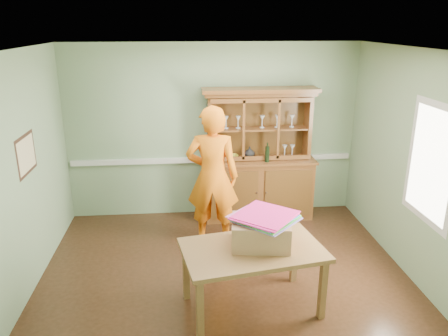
{
  "coord_description": "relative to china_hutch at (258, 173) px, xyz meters",
  "views": [
    {
      "loc": [
        -0.45,
        -4.61,
        2.97
      ],
      "look_at": [
        0.02,
        0.4,
        1.28
      ],
      "focal_mm": 35.0,
      "sensor_mm": 36.0,
      "label": 1
    }
  ],
  "objects": [
    {
      "name": "wall_right",
      "position": [
        1.56,
        -1.77,
        0.63
      ],
      "size": [
        0.0,
        4.0,
        4.0
      ],
      "primitive_type": "plane",
      "rotation": [
        1.57,
        0.0,
        -1.57
      ],
      "color": "gray",
      "rests_on": "floor"
    },
    {
      "name": "wall_front",
      "position": [
        -0.69,
        -3.77,
        0.63
      ],
      "size": [
        4.5,
        0.0,
        4.5
      ],
      "primitive_type": "plane",
      "rotation": [
        -1.57,
        0.0,
        0.0
      ],
      "color": "gray",
      "rests_on": "floor"
    },
    {
      "name": "dining_table",
      "position": [
        -0.46,
        -2.37,
        -0.08
      ],
      "size": [
        1.59,
        1.12,
        0.73
      ],
      "rotation": [
        0.0,
        0.0,
        0.18
      ],
      "color": "brown",
      "rests_on": "floor"
    },
    {
      "name": "floor",
      "position": [
        -0.69,
        -1.77,
        -0.72
      ],
      "size": [
        4.5,
        4.5,
        0.0
      ],
      "primitive_type": "plane",
      "color": "#402314",
      "rests_on": "ground"
    },
    {
      "name": "kite_stack",
      "position": [
        -0.32,
        -2.28,
        0.32
      ],
      "size": [
        0.78,
        0.78,
        0.06
      ],
      "rotation": [
        0.0,
        0.0,
        0.8
      ],
      "color": "#8E69DE",
      "rests_on": "cardboard_box"
    },
    {
      "name": "cardboard_box",
      "position": [
        -0.37,
        -2.29,
        0.15
      ],
      "size": [
        0.66,
        0.55,
        0.28
      ],
      "primitive_type": "cube",
      "rotation": [
        0.0,
        0.0,
        -0.13
      ],
      "color": "#9D7251",
      "rests_on": "dining_table"
    },
    {
      "name": "framed_map",
      "position": [
        -2.92,
        -1.47,
        0.83
      ],
      "size": [
        0.03,
        0.6,
        0.46
      ],
      "color": "#372016",
      "rests_on": "wall_left"
    },
    {
      "name": "china_hutch",
      "position": [
        0.0,
        0.0,
        0.0
      ],
      "size": [
        1.74,
        0.57,
        2.04
      ],
      "color": "brown",
      "rests_on": "floor"
    },
    {
      "name": "wall_back",
      "position": [
        -0.69,
        0.23,
        0.63
      ],
      "size": [
        4.5,
        0.0,
        4.5
      ],
      "primitive_type": "plane",
      "rotation": [
        1.57,
        0.0,
        0.0
      ],
      "color": "gray",
      "rests_on": "floor"
    },
    {
      "name": "ceiling",
      "position": [
        -0.69,
        -1.77,
        1.98
      ],
      "size": [
        4.5,
        4.5,
        0.0
      ],
      "primitive_type": "plane",
      "rotation": [
        3.14,
        0.0,
        0.0
      ],
      "color": "white",
      "rests_on": "wall_back"
    },
    {
      "name": "person",
      "position": [
        -0.78,
        -0.83,
        0.26
      ],
      "size": [
        0.77,
        0.56,
        1.96
      ],
      "primitive_type": "imported",
      "rotation": [
        0.0,
        0.0,
        3.02
      ],
      "color": "orange",
      "rests_on": "floor"
    },
    {
      "name": "chair_rail",
      "position": [
        -0.69,
        0.21,
        0.18
      ],
      "size": [
        4.41,
        0.05,
        0.08
      ],
      "primitive_type": "cube",
      "color": "silver",
      "rests_on": "wall_back"
    },
    {
      "name": "wall_left",
      "position": [
        -2.94,
        -1.77,
        0.63
      ],
      "size": [
        0.0,
        4.0,
        4.0
      ],
      "primitive_type": "plane",
      "rotation": [
        1.57,
        0.0,
        1.57
      ],
      "color": "gray",
      "rests_on": "floor"
    },
    {
      "name": "window_panel",
      "position": [
        1.54,
        -2.07,
        0.78
      ],
      "size": [
        0.03,
        0.96,
        1.36
      ],
      "color": "silver",
      "rests_on": "wall_right"
    }
  ]
}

